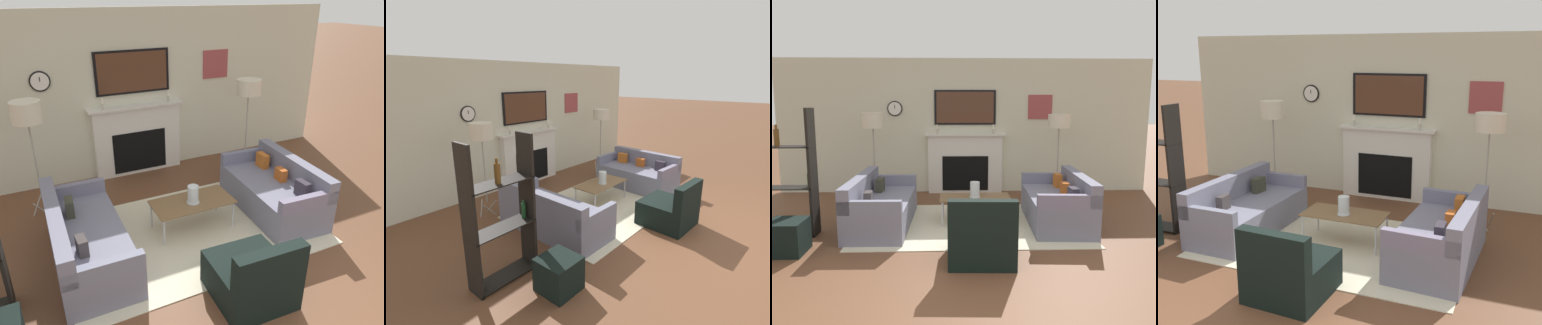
{
  "view_description": "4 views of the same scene",
  "coord_description": "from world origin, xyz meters",
  "views": [
    {
      "loc": [
        -1.77,
        -1.39,
        2.9
      ],
      "look_at": [
        0.26,
        2.82,
        0.77
      ],
      "focal_mm": 35.0,
      "sensor_mm": 36.0,
      "label": 1
    },
    {
      "loc": [
        -4.37,
        -0.78,
        2.36
      ],
      "look_at": [
        0.01,
        2.97,
        0.73
      ],
      "focal_mm": 28.0,
      "sensor_mm": 36.0,
      "label": 2
    },
    {
      "loc": [
        -0.27,
        -3.11,
        1.8
      ],
      "look_at": [
        -0.09,
        2.45,
        0.93
      ],
      "focal_mm": 35.0,
      "sensor_mm": 36.0,
      "label": 3
    },
    {
      "loc": [
        2.16,
        -2.56,
        2.39
      ],
      "look_at": [
        -0.01,
        2.82,
        0.98
      ],
      "focal_mm": 42.0,
      "sensor_mm": 36.0,
      "label": 4
    }
  ],
  "objects": [
    {
      "name": "ground_plane",
      "position": [
        0.0,
        0.0,
        0.0
      ],
      "size": [
        60.0,
        60.0,
        0.0
      ],
      "primitive_type": "plane",
      "color": "brown"
    },
    {
      "name": "fireplace_wall",
      "position": [
        0.0,
        4.52,
        1.23
      ],
      "size": [
        7.57,
        0.28,
        2.7
      ],
      "color": "beige",
      "rests_on": "ground_plane"
    },
    {
      "name": "area_rug",
      "position": [
        0.0,
        2.35,
        0.01
      ],
      "size": [
        3.3,
        2.13,
        0.01
      ],
      "color": "beige",
      "rests_on": "ground_plane"
    },
    {
      "name": "couch_left",
      "position": [
        -1.34,
        2.35,
        0.27
      ],
      "size": [
        0.83,
        1.84,
        0.75
      ],
      "color": "slate",
      "rests_on": "ground_plane"
    },
    {
      "name": "couch_right",
      "position": [
        1.34,
        2.35,
        0.29
      ],
      "size": [
        0.93,
        1.7,
        0.76
      ],
      "color": "slate",
      "rests_on": "ground_plane"
    },
    {
      "name": "armchair",
      "position": [
        0.07,
        1.02,
        0.26
      ],
      "size": [
        0.78,
        0.82,
        0.79
      ],
      "color": "black",
      "rests_on": "ground_plane"
    },
    {
      "name": "coffee_table",
      "position": [
        0.08,
        2.43,
        0.38
      ],
      "size": [
        1.07,
        0.54,
        0.4
      ],
      "color": "brown",
      "rests_on": "ground_plane"
    },
    {
      "name": "hurricane_candle",
      "position": [
        0.07,
        2.4,
        0.51
      ],
      "size": [
        0.17,
        0.17,
        0.24
      ],
      "color": "silver",
      "rests_on": "coffee_table"
    },
    {
      "name": "floor_lamp_left",
      "position": [
        -1.68,
        3.65,
        1.49
      ],
      "size": [
        0.38,
        0.38,
        1.66
      ],
      "color": "#9E998E",
      "rests_on": "ground_plane"
    },
    {
      "name": "floor_lamp_right",
      "position": [
        1.68,
        3.65,
        1.47
      ],
      "size": [
        0.4,
        0.4,
        1.63
      ],
      "color": "#9E998E",
      "rests_on": "ground_plane"
    },
    {
      "name": "shelf_unit",
      "position": [
        -2.56,
        1.95,
        0.82
      ],
      "size": [
        0.83,
        0.28,
        1.75
      ],
      "color": "black",
      "rests_on": "ground_plane"
    },
    {
      "name": "ottoman",
      "position": [
        -2.28,
        1.3,
        0.2
      ],
      "size": [
        0.43,
        0.43,
        0.41
      ],
      "color": "black",
      "rests_on": "ground_plane"
    }
  ]
}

